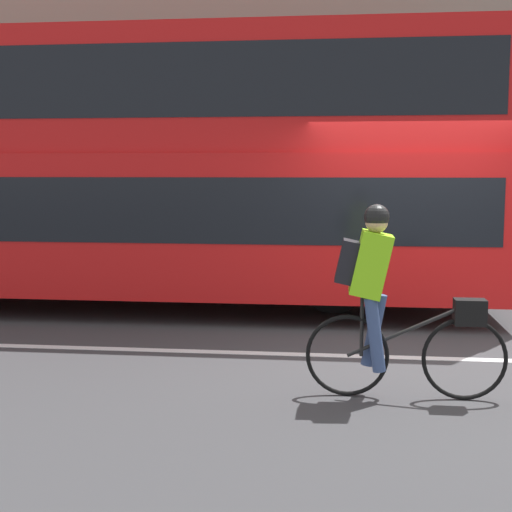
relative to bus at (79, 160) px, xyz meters
name	(u,v)px	position (x,y,z in m)	size (l,w,h in m)	color
ground_plane	(422,358)	(4.52, -2.39, -2.07)	(80.00, 80.00, 0.00)	#38383A
road_center_line	(422,358)	(4.52, -2.39, -2.07)	(50.00, 0.14, 0.01)	silver
sidewalk_curb	(387,274)	(4.52, 3.18, -2.00)	(60.00, 1.61, 0.13)	gray
building_facade	(388,94)	(4.52, 4.14, 1.29)	(60.00, 0.30, 6.71)	gray
bus	(79,160)	(0.00, 0.00, 0.00)	(11.52, 2.52, 3.71)	black
cyclist_on_bike	(386,295)	(4.04, -3.72, -1.18)	(1.69, 0.32, 1.65)	black
street_sign_post	(195,200)	(1.01, 3.09, -0.68)	(0.36, 0.09, 2.23)	#59595B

